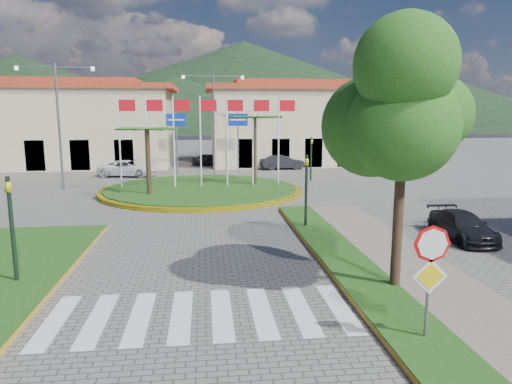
{
  "coord_description": "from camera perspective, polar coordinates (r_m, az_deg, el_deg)",
  "views": [
    {
      "loc": [
        0.25,
        -6.7,
        4.92
      ],
      "look_at": [
        1.91,
        8.0,
        2.36
      ],
      "focal_mm": 32.0,
      "sensor_mm": 36.0,
      "label": 1
    }
  ],
  "objects": [
    {
      "name": "sidewalk_right",
      "position": [
        11.49,
        25.42,
        -16.12
      ],
      "size": [
        4.0,
        28.0,
        0.15
      ],
      "primitive_type": "cube",
      "color": "gray",
      "rests_on": "ground"
    },
    {
      "name": "verge_right",
      "position": [
        10.93,
        19.82,
        -17.01
      ],
      "size": [
        1.6,
        28.0,
        0.18
      ],
      "primitive_type": "cube",
      "color": "#1C4C15",
      "rests_on": "ground"
    },
    {
      "name": "crosswalk",
      "position": [
        11.77,
        -7.31,
        -14.93
      ],
      "size": [
        8.0,
        3.0,
        0.01
      ],
      "primitive_type": "cube",
      "color": "silver",
      "rests_on": "ground"
    },
    {
      "name": "roundabout_island",
      "position": [
        29.09,
        -6.82,
        0.35
      ],
      "size": [
        12.7,
        12.7,
        6.0
      ],
      "color": "yellow",
      "rests_on": "ground"
    },
    {
      "name": "stop_sign",
      "position": [
        10.31,
        20.97,
        -8.51
      ],
      "size": [
        0.8,
        0.11,
        2.65
      ],
      "color": "slate",
      "rests_on": "ground"
    },
    {
      "name": "deciduous_tree",
      "position": [
        12.82,
        18.05,
        10.49
      ],
      "size": [
        3.6,
        3.6,
        6.8
      ],
      "color": "black",
      "rests_on": "ground"
    },
    {
      "name": "traffic_light_left",
      "position": [
        14.58,
        -28.26,
        -3.15
      ],
      "size": [
        0.15,
        0.18,
        3.2
      ],
      "color": "black",
      "rests_on": "ground"
    },
    {
      "name": "traffic_light_right",
      "position": [
        19.4,
        6.31,
        0.92
      ],
      "size": [
        0.15,
        0.18,
        3.2
      ],
      "color": "black",
      "rests_on": "ground"
    },
    {
      "name": "traffic_light_far",
      "position": [
        33.73,
        6.91,
        4.67
      ],
      "size": [
        0.18,
        0.15,
        3.2
      ],
      "color": "black",
      "rests_on": "ground"
    },
    {
      "name": "direction_sign_west",
      "position": [
        37.76,
        -9.92,
        7.55
      ],
      "size": [
        1.6,
        0.14,
        5.2
      ],
      "color": "slate",
      "rests_on": "ground"
    },
    {
      "name": "direction_sign_east",
      "position": [
        37.79,
        -2.27,
        7.69
      ],
      "size": [
        1.6,
        0.14,
        5.2
      ],
      "color": "slate",
      "rests_on": "ground"
    },
    {
      "name": "street_lamp_centre",
      "position": [
        36.71,
        -5.32,
        9.11
      ],
      "size": [
        4.8,
        0.16,
        8.0
      ],
      "color": "slate",
      "rests_on": "ground"
    },
    {
      "name": "street_lamp_west",
      "position": [
        32.06,
        -23.45,
        8.25
      ],
      "size": [
        4.8,
        0.16,
        8.0
      ],
      "color": "slate",
      "rests_on": "ground"
    },
    {
      "name": "building_left",
      "position": [
        46.92,
        -24.33,
        7.71
      ],
      "size": [
        23.32,
        9.54,
        8.05
      ],
      "color": "beige",
      "rests_on": "ground"
    },
    {
      "name": "building_right",
      "position": [
        45.76,
        5.95,
        8.48
      ],
      "size": [
        19.08,
        9.54,
        8.05
      ],
      "color": "beige",
      "rests_on": "ground"
    },
    {
      "name": "hill_far_west",
      "position": [
        156.87,
        -27.58,
        10.94
      ],
      "size": [
        140.0,
        140.0,
        22.0
      ],
      "primitive_type": "cone",
      "color": "black",
      "rests_on": "ground"
    },
    {
      "name": "hill_far_mid",
      "position": [
        167.65,
        -1.4,
        13.25
      ],
      "size": [
        180.0,
        180.0,
        30.0
      ],
      "primitive_type": "cone",
      "color": "black",
      "rests_on": "ground"
    },
    {
      "name": "hill_far_east",
      "position": [
        157.98,
        20.15,
        10.7
      ],
      "size": [
        120.0,
        120.0,
        18.0
      ],
      "primitive_type": "cone",
      "color": "black",
      "rests_on": "ground"
    },
    {
      "name": "hill_near_back",
      "position": [
        137.11,
        -10.9,
        10.92
      ],
      "size": [
        110.0,
        110.0,
        16.0
      ],
      "primitive_type": "cone",
      "color": "black",
      "rests_on": "ground"
    },
    {
      "name": "white_van",
      "position": [
        37.44,
        -15.72,
        2.86
      ],
      "size": [
        4.85,
        2.9,
        1.26
      ],
      "primitive_type": "imported",
      "rotation": [
        0.0,
        0.0,
        1.38
      ],
      "color": "white",
      "rests_on": "ground"
    },
    {
      "name": "car_dark_a",
      "position": [
        43.71,
        -5.82,
        4.05
      ],
      "size": [
        3.49,
        1.74,
        1.14
      ],
      "primitive_type": "imported",
      "rotation": [
        0.0,
        0.0,
        1.69
      ],
      "color": "black",
      "rests_on": "ground"
    },
    {
      "name": "car_dark_b",
      "position": [
        40.69,
        3.33,
        3.75
      ],
      "size": [
        4.0,
        1.84,
        1.27
      ],
      "primitive_type": "imported",
      "rotation": [
        0.0,
        0.0,
        1.7
      ],
      "color": "black",
      "rests_on": "ground"
    },
    {
      "name": "car_side_right",
      "position": [
        19.77,
        24.38,
        -3.88
      ],
      "size": [
        1.62,
        3.76,
        1.08
      ],
      "primitive_type": "imported",
      "rotation": [
        0.0,
        0.0,
        -0.03
      ],
      "color": "black",
      "rests_on": "ground"
    }
  ]
}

